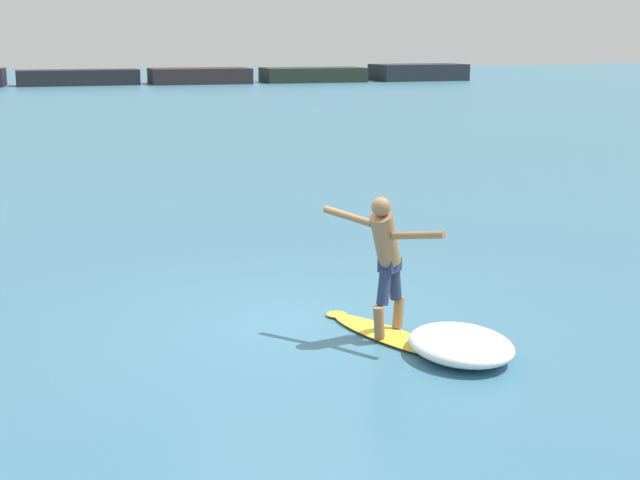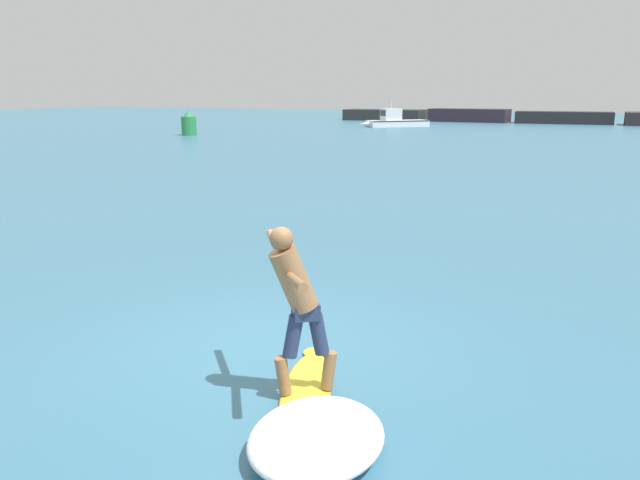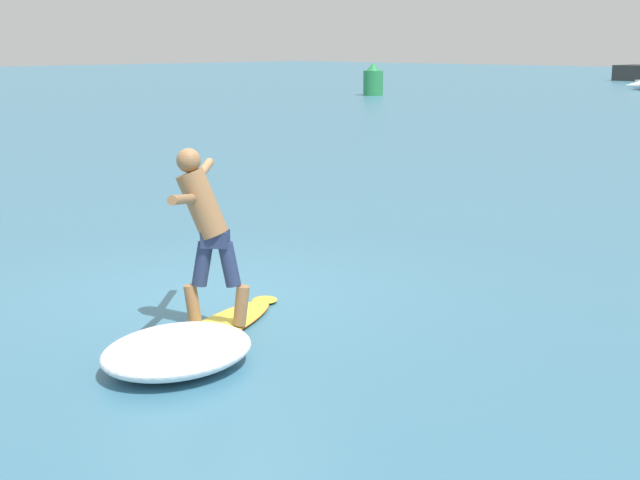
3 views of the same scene
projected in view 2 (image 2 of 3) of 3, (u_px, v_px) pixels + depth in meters
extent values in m
plane|color=teal|center=(260.00, 350.00, 7.62)|extent=(200.00, 200.00, 0.00)
cube|color=#2D2F2E|center=(385.00, 115.00, 70.48)|extent=(8.92, 4.49, 1.19)
cube|color=#332733|center=(469.00, 115.00, 66.52)|extent=(8.33, 3.58, 1.36)
cube|color=#28272A|center=(564.00, 118.00, 62.60)|extent=(9.34, 3.56, 1.19)
ellipsoid|color=yellow|center=(306.00, 393.00, 6.45)|extent=(1.21, 2.10, 0.07)
ellipsoid|color=yellow|center=(315.00, 352.00, 7.47)|extent=(0.36, 0.37, 0.06)
ellipsoid|color=#DB5B2D|center=(306.00, 393.00, 6.45)|extent=(1.23, 2.12, 0.03)
cone|color=black|center=(297.00, 447.00, 5.65)|extent=(0.06, 0.06, 0.14)
cone|color=black|center=(314.00, 439.00, 5.78)|extent=(0.06, 0.06, 0.14)
cone|color=black|center=(284.00, 438.00, 5.80)|extent=(0.06, 0.06, 0.14)
cylinder|color=#9A6B44|center=(283.00, 375.00, 6.34)|extent=(0.22, 0.21, 0.41)
cylinder|color=navy|center=(293.00, 336.00, 6.27)|extent=(0.27, 0.26, 0.45)
cylinder|color=#9A6B44|center=(329.00, 370.00, 6.46)|extent=(0.22, 0.21, 0.41)
cylinder|color=navy|center=(319.00, 334.00, 6.33)|extent=(0.27, 0.26, 0.45)
cube|color=navy|center=(306.00, 311.00, 6.24)|extent=(0.33, 0.32, 0.16)
cylinder|color=#9A6B44|center=(294.00, 279.00, 6.13)|extent=(0.56, 0.53, 0.71)
sphere|color=#9A6B44|center=(281.00, 239.00, 6.01)|extent=(0.23, 0.23, 0.23)
cylinder|color=#9A6B44|center=(296.00, 282.00, 5.63)|extent=(0.51, 0.59, 0.21)
cylinder|color=#9A6B44|center=(276.00, 244.00, 6.51)|extent=(0.51, 0.59, 0.20)
cube|color=white|center=(397.00, 123.00, 57.10)|extent=(5.31, 5.24, 0.59)
cone|color=white|center=(365.00, 124.00, 56.07)|extent=(1.12, 1.11, 0.59)
cube|color=black|center=(397.00, 121.00, 57.04)|extent=(5.31, 5.24, 0.08)
cube|color=silver|center=(391.00, 114.00, 56.70)|extent=(2.08, 2.07, 1.04)
cube|color=#232D38|center=(383.00, 113.00, 56.41)|extent=(0.77, 0.79, 0.52)
cylinder|color=silver|center=(391.00, 104.00, 56.47)|extent=(0.06, 0.06, 0.90)
cube|color=black|center=(426.00, 123.00, 58.02)|extent=(0.45, 0.45, 0.52)
cylinder|color=#288447|center=(189.00, 126.00, 45.53)|extent=(1.09, 1.09, 1.35)
cone|color=#288447|center=(188.00, 114.00, 45.32)|extent=(0.76, 0.76, 0.44)
ellipsoid|color=white|center=(317.00, 438.00, 5.39)|extent=(1.29, 1.54, 0.32)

